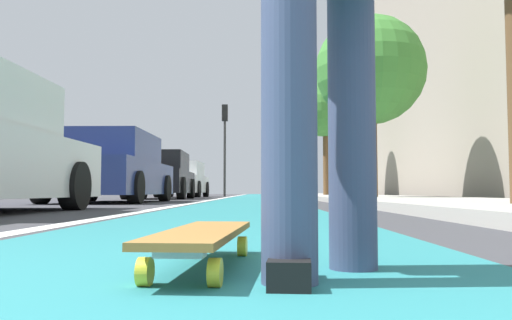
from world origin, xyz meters
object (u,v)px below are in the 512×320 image
object	(u,v)px
parked_car_mid	(110,169)
traffic_light	(225,133)
parked_car_end	(183,180)
street_tree_far	(326,108)
parked_car_far	(161,176)
skateboard	(203,237)
street_tree_mid	(370,71)

from	to	relation	value
parked_car_mid	traffic_light	world-z (taller)	traffic_light
parked_car_end	traffic_light	world-z (taller)	traffic_light
street_tree_far	parked_car_far	bearing A→B (deg)	125.87
skateboard	parked_car_mid	distance (m)	10.13
traffic_light	street_tree_mid	size ratio (longest dim) A/B	1.01
parked_car_end	parked_car_far	bearing A→B (deg)	-178.86
parked_car_far	street_tree_mid	xyz separation A→B (m)	(-4.40, -5.83, 2.39)
parked_car_far	parked_car_end	xyz separation A→B (m)	(5.60, 0.11, 0.00)
parked_car_far	street_tree_mid	distance (m)	7.68
parked_car_end	traffic_light	xyz separation A→B (m)	(3.07, -1.57, 2.36)
parked_car_mid	parked_car_far	world-z (taller)	parked_car_far
skateboard	street_tree_far	size ratio (longest dim) A/B	0.18
skateboard	parked_car_mid	world-z (taller)	parked_car_mid
parked_car_mid	traffic_light	size ratio (longest dim) A/B	1.00
skateboard	traffic_light	distance (m)	24.15
skateboard	parked_car_end	bearing A→B (deg)	8.59
traffic_light	street_tree_mid	distance (m)	13.78
parked_car_far	parked_car_end	distance (m)	5.60
parked_car_far	parked_car_end	bearing A→B (deg)	1.14
street_tree_far	street_tree_mid	bearing A→B (deg)	180.00
parked_car_far	parked_car_end	size ratio (longest dim) A/B	0.94
skateboard	street_tree_mid	world-z (taller)	street_tree_mid
parked_car_end	traffic_light	bearing A→B (deg)	-27.08
traffic_light	street_tree_mid	world-z (taller)	traffic_light
parked_car_far	street_tree_far	bearing A→B (deg)	-54.13
street_tree_mid	traffic_light	bearing A→B (deg)	18.49
parked_car_mid	street_tree_mid	world-z (taller)	street_tree_mid
parked_car_far	skateboard	bearing A→B (deg)	-168.73
skateboard	street_tree_mid	bearing A→B (deg)	-14.44
skateboard	traffic_light	size ratio (longest dim) A/B	0.19
parked_car_end	street_tree_far	distance (m)	6.75
parked_car_mid	street_tree_mid	bearing A→B (deg)	-78.37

